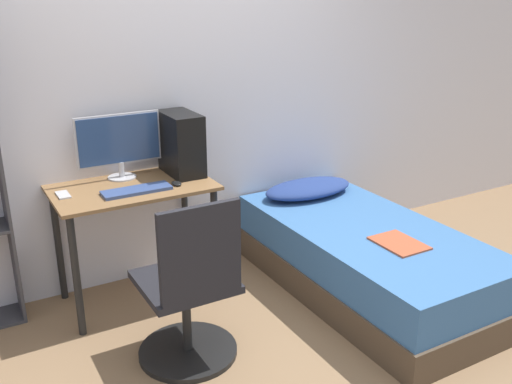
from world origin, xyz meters
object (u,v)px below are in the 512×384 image
(bed, at_px, (365,259))
(keyboard, at_px, (137,190))
(pc_tower, at_px, (181,144))
(office_chair, at_px, (190,300))
(monitor, at_px, (119,143))

(bed, bearing_deg, keyboard, 158.50)
(keyboard, relative_size, pc_tower, 1.02)
(keyboard, bearing_deg, office_chair, -86.88)
(bed, distance_m, keyboard, 1.56)
(bed, bearing_deg, office_chair, -174.08)
(keyboard, bearing_deg, bed, -21.50)
(office_chair, relative_size, bed, 0.51)
(keyboard, distance_m, pc_tower, 0.47)
(monitor, bearing_deg, keyboard, -90.97)
(monitor, distance_m, keyboard, 0.38)
(pc_tower, bearing_deg, bed, -37.16)
(monitor, bearing_deg, bed, -31.87)
(monitor, distance_m, pc_tower, 0.39)
(monitor, xyz_separation_m, keyboard, (-0.01, -0.31, -0.22))
(bed, relative_size, monitor, 3.49)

